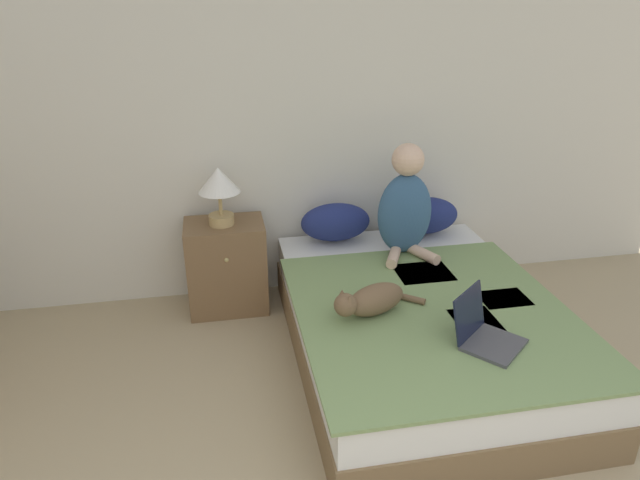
% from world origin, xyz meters
% --- Properties ---
extents(wall_back, '(5.96, 0.05, 2.55)m').
position_xyz_m(wall_back, '(0.00, 3.54, 1.27)').
color(wall_back, beige).
rests_on(wall_back, ground_plane).
extents(bed, '(1.50, 2.03, 0.44)m').
position_xyz_m(bed, '(0.62, 2.45, 0.22)').
color(bed, brown).
rests_on(bed, ground_plane).
extents(pillow_near, '(0.49, 0.26, 0.27)m').
position_xyz_m(pillow_near, '(0.29, 3.31, 0.57)').
color(pillow_near, navy).
rests_on(pillow_near, bed).
extents(pillow_far, '(0.49, 0.26, 0.27)m').
position_xyz_m(pillow_far, '(0.95, 3.31, 0.57)').
color(pillow_far, navy).
rests_on(pillow_far, bed).
extents(person_sitting, '(0.37, 0.36, 0.74)m').
position_xyz_m(person_sitting, '(0.69, 3.03, 0.77)').
color(person_sitting, '#33567A').
rests_on(person_sitting, bed).
extents(cat_tabby, '(0.56, 0.31, 0.19)m').
position_xyz_m(cat_tabby, '(0.27, 2.30, 0.53)').
color(cat_tabby, brown).
rests_on(cat_tabby, bed).
extents(laptop_open, '(0.41, 0.41, 0.26)m').
position_xyz_m(laptop_open, '(0.76, 1.93, 0.50)').
color(laptop_open, '#424247').
rests_on(laptop_open, bed).
extents(nightstand, '(0.53, 0.39, 0.64)m').
position_xyz_m(nightstand, '(-0.48, 3.28, 0.32)').
color(nightstand, brown).
rests_on(nightstand, ground_plane).
extents(table_lamp, '(0.27, 0.27, 0.39)m').
position_xyz_m(table_lamp, '(-0.49, 3.27, 0.91)').
color(table_lamp, tan).
rests_on(table_lamp, nightstand).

